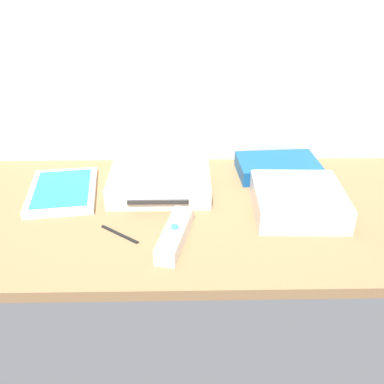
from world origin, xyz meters
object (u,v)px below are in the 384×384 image
(remote_wand, at_px, (175,235))
(remote_classic_pad, at_px, (155,168))
(network_router, at_px, (278,167))
(mini_computer, at_px, (298,200))
(game_console, at_px, (160,183))
(game_case, at_px, (63,191))
(stylus_pen, at_px, (120,233))

(remote_wand, bearing_deg, remote_classic_pad, 116.24)
(network_router, bearing_deg, mini_computer, -90.90)
(game_console, bearing_deg, game_case, -178.38)
(mini_computer, relative_size, game_case, 0.85)
(game_console, height_order, network_router, game_console)
(game_case, height_order, remote_wand, remote_wand)
(game_case, bearing_deg, mini_computer, -17.28)
(mini_computer, height_order, remote_classic_pad, remote_classic_pad)
(network_router, bearing_deg, remote_wand, -134.32)
(network_router, xyz_separation_m, stylus_pen, (-0.33, -0.24, -0.01))
(remote_classic_pad, bearing_deg, network_router, 10.26)
(stylus_pen, bearing_deg, game_console, 67.66)
(game_console, height_order, mini_computer, mini_computer)
(network_router, relative_size, stylus_pen, 2.08)
(remote_wand, relative_size, remote_classic_pad, 1.01)
(game_console, relative_size, remote_wand, 1.38)
(network_router, distance_m, remote_wand, 0.35)
(game_case, height_order, remote_classic_pad, remote_classic_pad)
(game_console, xyz_separation_m, stylus_pen, (-0.07, -0.16, -0.02))
(network_router, xyz_separation_m, remote_wand, (-0.23, -0.27, -0.00))
(mini_computer, relative_size, network_router, 0.94)
(remote_classic_pad, relative_size, stylus_pen, 1.67)
(network_router, height_order, stylus_pen, network_router)
(remote_wand, bearing_deg, stylus_pen, 179.48)
(game_console, relative_size, mini_computer, 1.20)
(remote_wand, bearing_deg, game_case, 156.28)
(game_case, bearing_deg, stylus_pen, -55.74)
(game_case, relative_size, remote_wand, 1.35)
(remote_wand, relative_size, stylus_pen, 1.69)
(mini_computer, bearing_deg, game_case, 170.23)
(mini_computer, distance_m, remote_wand, 0.26)
(remote_wand, distance_m, stylus_pen, 0.10)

